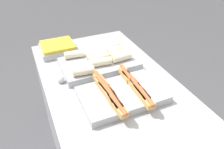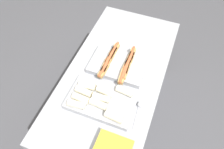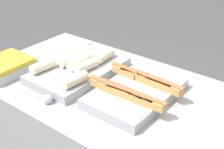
{
  "view_description": "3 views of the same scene",
  "coord_description": "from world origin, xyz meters",
  "views": [
    {
      "loc": [
        0.96,
        -0.46,
        1.75
      ],
      "look_at": [
        -0.08,
        0.0,
        0.96
      ],
      "focal_mm": 35.0,
      "sensor_mm": 36.0,
      "label": 1
    },
    {
      "loc": [
        -1.09,
        -0.38,
        2.45
      ],
      "look_at": [
        -0.08,
        0.0,
        0.96
      ],
      "focal_mm": 35.0,
      "sensor_mm": 36.0,
      "label": 2
    },
    {
      "loc": [
        0.77,
        -1.1,
        1.72
      ],
      "look_at": [
        -0.08,
        0.0,
        0.96
      ],
      "focal_mm": 50.0,
      "sensor_mm": 36.0,
      "label": 3
    }
  ],
  "objects": [
    {
      "name": "ground_plane",
      "position": [
        0.0,
        0.0,
        0.0
      ],
      "size": [
        12.0,
        12.0,
        0.0
      ],
      "primitive_type": "plane",
      "color": "#4C4C51"
    },
    {
      "name": "counter",
      "position": [
        0.0,
        0.0,
        0.44
      ],
      "size": [
        1.7,
        0.84,
        0.88
      ],
      "color": "#A8AAB2",
      "rests_on": "ground_plane"
    },
    {
      "name": "tray_wraps",
      "position": [
        -0.32,
        0.01,
        0.92
      ],
      "size": [
        0.33,
        0.54,
        0.1
      ],
      "color": "#A8AAB2",
      "rests_on": "counter"
    },
    {
      "name": "serving_spoon_near",
      "position": [
        -0.26,
        -0.3,
        0.9
      ],
      "size": [
        0.23,
        0.05,
        0.05
      ],
      "color": "silver",
      "rests_on": "counter"
    },
    {
      "name": "tray_hotdogs",
      "position": [
        0.07,
        -0.0,
        0.92
      ],
      "size": [
        0.43,
        0.5,
        0.1
      ],
      "color": "#A8AAB2",
      "rests_on": "counter"
    }
  ]
}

